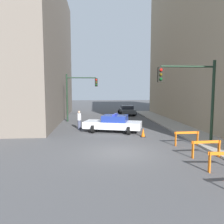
{
  "coord_description": "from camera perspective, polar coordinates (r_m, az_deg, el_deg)",
  "views": [
    {
      "loc": [
        -1.56,
        -12.0,
        3.53
      ],
      "look_at": [
        0.15,
        7.71,
        1.48
      ],
      "focal_mm": 35.0,
      "sensor_mm": 36.0,
      "label": 1
    }
  ],
  "objects": [
    {
      "name": "ground_plane",
      "position": [
        12.6,
        2.4,
        -10.36
      ],
      "size": [
        120.0,
        120.0,
        0.0
      ],
      "primitive_type": "plane",
      "color": "#4C4C4F"
    },
    {
      "name": "traffic_light_near",
      "position": [
        14.47,
        20.91,
        5.53
      ],
      "size": [
        3.64,
        0.35,
        5.2
      ],
      "color": "black",
      "rests_on": "sidewalk_right"
    },
    {
      "name": "traffic_light_far",
      "position": [
        24.28,
        -9.11,
        5.53
      ],
      "size": [
        3.44,
        0.35,
        5.2
      ],
      "color": "black",
      "rests_on": "ground_plane"
    },
    {
      "name": "police_car",
      "position": [
        18.15,
        0.33,
        -2.98
      ],
      "size": [
        5.04,
        3.18,
        1.52
      ],
      "rotation": [
        0.0,
        0.0,
        1.27
      ],
      "color": "white",
      "rests_on": "ground_plane"
    },
    {
      "name": "parked_car_near",
      "position": [
        30.45,
        3.91,
        0.52
      ],
      "size": [
        2.3,
        4.31,
        1.31
      ],
      "rotation": [
        0.0,
        0.0,
        -0.01
      ],
      "color": "#474C51",
      "rests_on": "ground_plane"
    },
    {
      "name": "pedestrian_crossing",
      "position": [
        19.46,
        -8.57,
        -2.03
      ],
      "size": [
        0.51,
        0.51,
        1.66
      ],
      "rotation": [
        0.0,
        0.0,
        2.32
      ],
      "color": "#474C66",
      "rests_on": "ground_plane"
    },
    {
      "name": "barrier_back",
      "position": [
        12.41,
        23.36,
        -8.16
      ],
      "size": [
        1.6,
        0.22,
        0.9
      ],
      "rotation": [
        0.0,
        0.0,
        0.04
      ],
      "color": "orange",
      "rests_on": "ground_plane"
    },
    {
      "name": "barrier_corner",
      "position": [
        14.56,
        18.92,
        -5.95
      ],
      "size": [
        1.6,
        0.2,
        0.9
      ],
      "rotation": [
        0.0,
        0.0,
        0.03
      ],
      "color": "orange",
      "rests_on": "ground_plane"
    },
    {
      "name": "traffic_cone",
      "position": [
        16.51,
        8.13,
        -5.37
      ],
      "size": [
        0.36,
        0.36,
        0.66
      ],
      "color": "black",
      "rests_on": "ground_plane"
    }
  ]
}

